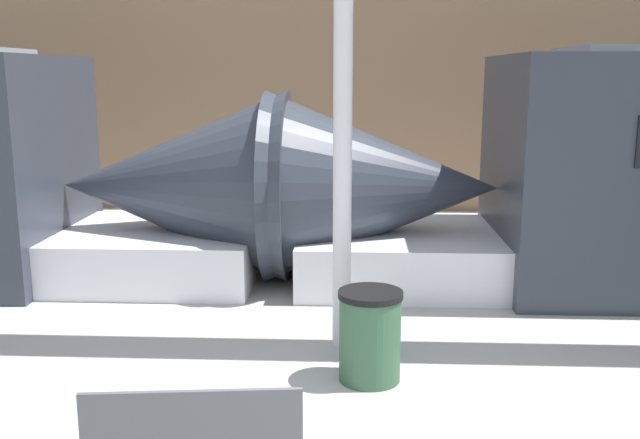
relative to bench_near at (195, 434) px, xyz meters
name	(u,v)px	position (x,y,z in m)	size (l,w,h in m)	color
station_wall	(361,91)	(1.17, 10.74, 1.97)	(56.00, 0.20, 5.00)	#937051
bench_near	(195,434)	(0.00, 0.00, 0.00)	(1.46, 0.59, 0.88)	#4C4F54
trash_bin	(370,336)	(1.20, 2.08, -0.09)	(0.61, 0.61, 0.88)	#2D5138
support_column_near	(342,163)	(0.92, 2.94, 1.44)	(0.19, 0.19, 3.93)	silver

